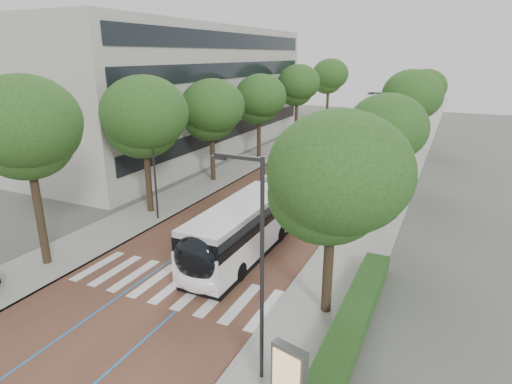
# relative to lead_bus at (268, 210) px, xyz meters

# --- Properties ---
(ground) EXTENTS (160.00, 160.00, 0.00)m
(ground) POSITION_rel_lead_bus_xyz_m (-1.83, -9.00, -1.63)
(ground) COLOR #51544C
(ground) RESTS_ON ground
(road) EXTENTS (11.00, 140.00, 0.02)m
(road) POSITION_rel_lead_bus_xyz_m (-1.83, 31.00, -1.62)
(road) COLOR #553026
(road) RESTS_ON ground
(sidewalk_left) EXTENTS (4.00, 140.00, 0.12)m
(sidewalk_left) POSITION_rel_lead_bus_xyz_m (-9.33, 31.00, -1.57)
(sidewalk_left) COLOR gray
(sidewalk_left) RESTS_ON ground
(sidewalk_right) EXTENTS (4.00, 140.00, 0.12)m
(sidewalk_right) POSITION_rel_lead_bus_xyz_m (5.67, 31.00, -1.57)
(sidewalk_right) COLOR gray
(sidewalk_right) RESTS_ON ground
(kerb_left) EXTENTS (0.20, 140.00, 0.14)m
(kerb_left) POSITION_rel_lead_bus_xyz_m (-7.43, 31.00, -1.57)
(kerb_left) COLOR gray
(kerb_left) RESTS_ON ground
(kerb_right) EXTENTS (0.20, 140.00, 0.14)m
(kerb_right) POSITION_rel_lead_bus_xyz_m (3.77, 31.00, -1.57)
(kerb_right) COLOR gray
(kerb_right) RESTS_ON ground
(zebra_crossing) EXTENTS (10.55, 3.60, 0.01)m
(zebra_crossing) POSITION_rel_lead_bus_xyz_m (-1.63, -8.00, -1.60)
(zebra_crossing) COLOR silver
(zebra_crossing) RESTS_ON ground
(lane_line_left) EXTENTS (0.12, 126.00, 0.01)m
(lane_line_left) POSITION_rel_lead_bus_xyz_m (-3.43, 31.00, -1.60)
(lane_line_left) COLOR #2268AD
(lane_line_left) RESTS_ON road
(lane_line_right) EXTENTS (0.12, 126.00, 0.01)m
(lane_line_right) POSITION_rel_lead_bus_xyz_m (-0.23, 31.00, -1.60)
(lane_line_right) COLOR #2268AD
(lane_line_right) RESTS_ON road
(office_building) EXTENTS (18.11, 40.00, 14.00)m
(office_building) POSITION_rel_lead_bus_xyz_m (-21.31, 19.00, 5.37)
(office_building) COLOR #ABA89E
(office_building) RESTS_ON ground
(hedge) EXTENTS (1.20, 14.00, 0.80)m
(hedge) POSITION_rel_lead_bus_xyz_m (7.27, -9.00, -1.11)
(hedge) COLOR #1F4618
(hedge) RESTS_ON sidewalk_right
(streetlight_near) EXTENTS (1.82, 0.20, 8.00)m
(streetlight_near) POSITION_rel_lead_bus_xyz_m (4.79, -12.00, 3.19)
(streetlight_near) COLOR #2B2B2E
(streetlight_near) RESTS_ON sidewalk_right
(streetlight_far) EXTENTS (1.82, 0.20, 8.00)m
(streetlight_far) POSITION_rel_lead_bus_xyz_m (4.79, 13.00, 3.19)
(streetlight_far) COLOR #2B2B2E
(streetlight_far) RESTS_ON sidewalk_right
(lamp_post_left) EXTENTS (0.14, 0.14, 8.00)m
(lamp_post_left) POSITION_rel_lead_bus_xyz_m (-7.93, -1.00, 2.49)
(lamp_post_left) COLOR #2B2B2E
(lamp_post_left) RESTS_ON sidewalk_left
(trees_left) EXTENTS (5.91, 60.58, 9.84)m
(trees_left) POSITION_rel_lead_bus_xyz_m (-9.33, 16.07, 5.12)
(trees_left) COLOR black
(trees_left) RESTS_ON ground
(trees_right) EXTENTS (5.84, 47.46, 9.20)m
(trees_right) POSITION_rel_lead_bus_xyz_m (5.87, 11.11, 4.69)
(trees_right) COLOR black
(trees_right) RESTS_ON ground
(lead_bus) EXTENTS (2.61, 18.41, 3.20)m
(lead_bus) POSITION_rel_lead_bus_xyz_m (0.00, 0.00, 0.00)
(lead_bus) COLOR black
(lead_bus) RESTS_ON ground
(bus_queued_0) EXTENTS (3.22, 12.52, 3.20)m
(bus_queued_0) POSITION_rel_lead_bus_xyz_m (0.16, 16.34, -0.00)
(bus_queued_0) COLOR white
(bus_queued_0) RESTS_ON ground
(bus_queued_1) EXTENTS (2.67, 12.43, 3.20)m
(bus_queued_1) POSITION_rel_lead_bus_xyz_m (-0.11, 29.26, -0.00)
(bus_queued_1) COLOR white
(bus_queued_1) RESTS_ON ground
(ad_panel) EXTENTS (1.24, 0.62, 2.48)m
(ad_panel) POSITION_rel_lead_bus_xyz_m (6.40, -13.12, -0.21)
(ad_panel) COLOR #59595B
(ad_panel) RESTS_ON sidewalk_right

